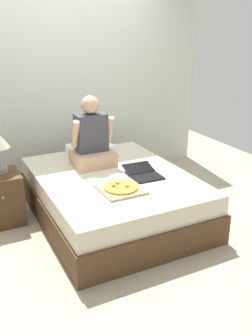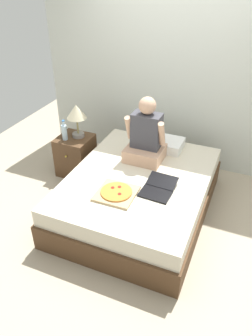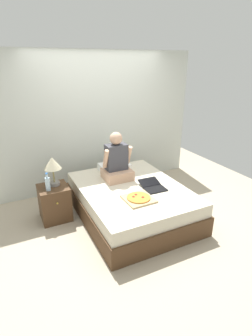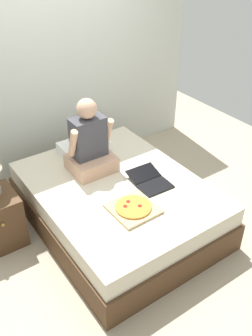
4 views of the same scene
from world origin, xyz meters
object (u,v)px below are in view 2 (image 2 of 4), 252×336
Objects in this scene: nightstand_left at (76,155)px; person_seated at (146,137)px; water_bottle at (64,132)px; laptop at (158,189)px; pizza_box at (116,193)px; bed at (139,194)px; lamp_on_left_nightstand at (77,114)px.

nightstand_left is 1.16m from person_seated.
person_seated is at bearing 1.48° from water_bottle.
laptop reaches higher than pizza_box.
nightstand_left is at bearing 158.04° from bed.
water_bottle is 0.35× the size of person_seated.
nightstand_left is 1.35× the size of pizza_box.
lamp_on_left_nightstand is at bearing 51.37° from nightstand_left.
water_bottle is (-0.12, -0.14, -0.22)m from lamp_on_left_nightstand.
water_bottle reaches higher than nightstand_left.
laptop is at bearing -20.30° from water_bottle.
water_bottle reaches higher than laptop.
pizza_box is (-0.10, -0.41, 0.27)m from bed.
person_seated is 1.82× the size of laptop.
nightstand_left is at bearing 155.48° from laptop.
bed is at bearing -79.64° from person_seated.
person_seated is at bearing 88.18° from pizza_box.
lamp_on_left_nightstand is 1.11× the size of pizza_box.
pizza_box is at bearing -103.17° from bed.
lamp_on_left_nightstand is at bearing 49.40° from water_bottle.
water_bottle is at bearing -178.52° from person_seated.
laptop is (1.35, -0.68, -0.35)m from lamp_on_left_nightstand.
water_bottle is 0.68× the size of pizza_box.
lamp_on_left_nightstand reaches higher than pizza_box.
laptop reaches higher than nightstand_left.
person_seated reaches higher than lamp_on_left_nightstand.
laptop is at bearing -26.88° from lamp_on_left_nightstand.
lamp_on_left_nightstand reaches higher than water_bottle.
nightstand_left is 1.35m from pizza_box.
lamp_on_left_nightstand reaches higher than bed.
laptop is at bearing -24.52° from nightstand_left.
person_seated is 0.84m from pizza_box.
water_bottle is (-1.18, 0.36, 0.41)m from bed.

